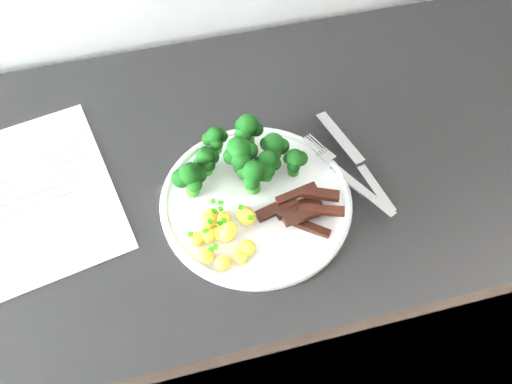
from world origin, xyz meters
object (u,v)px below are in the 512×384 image
Objects in this scene: potatoes at (226,234)px; beef_strips at (303,208)px; broccoli at (240,157)px; recipe_paper at (38,194)px; knife at (364,173)px; plate at (256,201)px; fork at (349,178)px; counter at (248,286)px.

potatoes is 0.11m from beef_strips.
broccoli reaches higher than potatoes.
recipe_paper is 0.48m from knife.
broccoli is at bearing 66.24° from potatoes.
beef_strips is (0.07, -0.09, -0.03)m from broccoli.
broccoli reaches higher than knife.
plate is 1.40× the size of broccoli.
fork is (0.44, -0.10, 0.02)m from recipe_paper.
counter is 0.47m from potatoes.
potatoes is at bearing -165.79° from fork.
recipe_paper is at bearing 171.91° from broccoli.
potatoes is at bearing -113.76° from broccoli.
fork is (0.20, 0.05, -0.00)m from potatoes.
fork is at bearing 14.21° from potatoes.
beef_strips is at bearing 7.40° from potatoes.
fork reaches higher than plate.
beef_strips is at bearing -52.84° from broccoli.
beef_strips is 0.71× the size of fork.
counter is at bearing 158.76° from knife.
plate is at bearing 147.62° from beef_strips.
recipe_paper reaches higher than counter.
potatoes is 0.20m from fork.
recipe_paper is 0.39m from beef_strips.
recipe_paper is at bearing 175.97° from counter.
counter is at bearing -4.03° from recipe_paper.
fork is (0.14, -0.00, 0.01)m from plate.
broccoli is at bearing 127.16° from beef_strips.
counter is 11.23× the size of knife.
knife is at bearing 22.30° from beef_strips.
counter is 23.35× the size of potatoes.
broccoli is at bearing 165.94° from knife.
recipe_paper is 1.67× the size of broccoli.
recipe_paper is at bearing 160.09° from beef_strips.
knife is at bearing 20.17° from fork.
broccoli is (0.29, -0.04, 0.05)m from recipe_paper.
beef_strips is (0.11, 0.01, -0.00)m from potatoes.
plate reaches higher than recipe_paper.
broccoli is 0.12m from potatoes.
knife is at bearing -10.36° from recipe_paper.
fork is 0.85× the size of knife.
fork is at bearing -20.07° from broccoli.
beef_strips is at bearing -32.38° from plate.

